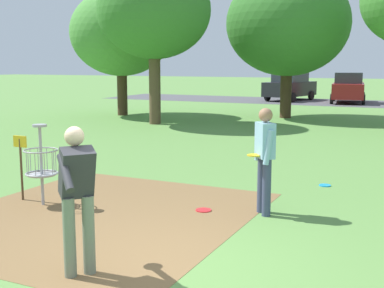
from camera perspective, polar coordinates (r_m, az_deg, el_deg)
name	(u,v)px	position (r m, az deg, el deg)	size (l,w,h in m)	color
ground_plane	(145,273)	(6.14, -5.25, -14.11)	(160.00, 160.00, 0.00)	#5B8942
dirt_tee_pad	(100,215)	(8.39, -10.15, -7.76)	(4.51, 5.05, 0.01)	brown
disc_golf_basket	(39,161)	(9.09, -16.65, -1.85)	(0.98, 0.58, 1.39)	#9E9EA3
player_foreground_watching	(265,155)	(8.19, 8.07, -1.20)	(0.45, 0.47, 1.71)	#384260
player_throwing	(77,191)	(5.91, -12.62, -5.11)	(0.72, 1.02, 1.71)	slate
frisbee_near_basket	(325,185)	(10.51, 14.55, -4.47)	(0.23, 0.23, 0.02)	#1E93DB
frisbee_mid_grass	(204,210)	(8.50, 1.29, -7.37)	(0.26, 0.26, 0.02)	red
tree_near_right	(288,24)	(23.16, 10.60, 13.03)	(5.34, 5.34, 6.38)	#422D1E
tree_mid_left	(154,11)	(20.54, -4.25, 14.55)	(4.42, 4.42, 6.31)	brown
tree_far_left	(121,33)	(24.15, -7.89, 12.13)	(4.63, 4.63, 5.75)	#422D1E
parking_lot_strip	(382,104)	(32.54, 20.33, 4.19)	(36.00, 6.00, 0.01)	#4C4C51
parked_car_leftmost	(290,86)	(34.13, 10.83, 6.33)	(2.69, 4.50, 1.84)	black
parked_car_center_left	(348,88)	(32.92, 16.98, 6.01)	(2.40, 4.40, 1.84)	maroon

